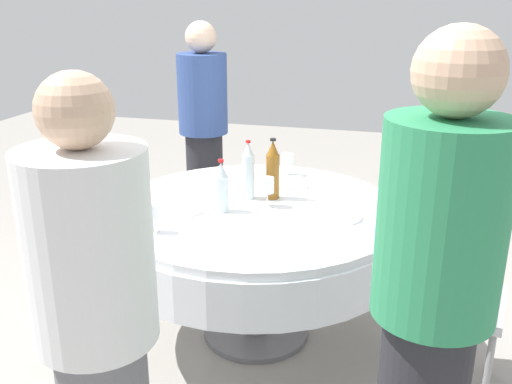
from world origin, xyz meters
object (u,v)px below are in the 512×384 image
(person_south, at_px, (430,318))
(person_front, at_px, (99,342))
(bottle_clear_south, at_px, (248,172))
(wine_glass_mid, at_px, (267,187))
(plate_rear, at_px, (184,208))
(bottle_clear_left, at_px, (221,188))
(bottle_amber_front, at_px, (273,171))
(person_left, at_px, (204,133))
(wine_glass_near, at_px, (287,160))
(chair_near, at_px, (440,283))
(wine_glass_east, at_px, (152,213))
(plate_outer, at_px, (340,216))
(dining_table, at_px, (256,233))

(person_south, relative_size, person_front, 1.07)
(bottle_clear_south, distance_m, person_front, 1.48)
(wine_glass_mid, height_order, plate_rear, wine_glass_mid)
(bottle_clear_left, bearing_deg, bottle_amber_front, 142.15)
(bottle_amber_front, height_order, person_left, person_left)
(wine_glass_near, relative_size, chair_near, 0.15)
(bottle_clear_left, relative_size, wine_glass_near, 2.03)
(bottle_amber_front, relative_size, plate_rear, 1.47)
(bottle_clear_left, height_order, wine_glass_east, bottle_clear_left)
(wine_glass_mid, bearing_deg, plate_outer, 80.63)
(wine_glass_near, xyz_separation_m, plate_rear, (0.69, -0.37, -0.08))
(dining_table, xyz_separation_m, person_left, (-1.09, -0.67, 0.23))
(wine_glass_east, relative_size, person_left, 0.08)
(plate_rear, relative_size, plate_outer, 1.07)
(bottle_clear_left, xyz_separation_m, wine_glass_mid, (-0.12, 0.20, -0.02))
(person_front, bearing_deg, bottle_clear_south, -87.12)
(person_south, height_order, person_front, person_south)
(wine_glass_mid, xyz_separation_m, plate_rear, (0.15, -0.38, -0.09))
(bottle_clear_south, xyz_separation_m, plate_rear, (0.24, -0.26, -0.14))
(plate_outer, bearing_deg, wine_glass_mid, -99.37)
(chair_near, bearing_deg, dining_table, -90.00)
(plate_outer, bearing_deg, person_left, -135.93)
(bottle_clear_left, distance_m, chair_near, 1.10)
(bottle_amber_front, distance_m, wine_glass_mid, 0.13)
(bottle_amber_front, bearing_deg, bottle_clear_left, -37.85)
(wine_glass_near, bearing_deg, chair_near, 50.63)
(bottle_clear_south, xyz_separation_m, person_front, (1.47, -0.02, -0.06))
(wine_glass_mid, distance_m, wine_glass_near, 0.53)
(plate_outer, distance_m, person_south, 1.14)
(chair_near, bearing_deg, person_south, 4.56)
(plate_rear, bearing_deg, bottle_amber_front, 126.46)
(wine_glass_near, distance_m, person_front, 1.92)
(bottle_amber_front, distance_m, person_front, 1.52)
(bottle_clear_left, bearing_deg, chair_near, 87.31)
(wine_glass_east, relative_size, plate_outer, 0.65)
(bottle_clear_south, height_order, chair_near, bottle_clear_south)
(bottle_clear_south, relative_size, wine_glass_east, 2.34)
(bottle_amber_front, xyz_separation_m, plate_outer, (0.19, 0.38, -0.14))
(bottle_clear_south, relative_size, wine_glass_near, 2.39)
(person_front, xyz_separation_m, chair_near, (-1.21, 0.99, -0.30))
(person_front, bearing_deg, wine_glass_east, -70.33)
(person_south, bearing_deg, chair_near, -131.59)
(person_left, bearing_deg, plate_rear, -106.08)
(dining_table, relative_size, bottle_clear_left, 5.67)
(wine_glass_near, bearing_deg, plate_rear, -28.23)
(bottle_amber_front, height_order, bottle_clear_left, bottle_amber_front)
(wine_glass_east, distance_m, person_south, 1.35)
(plate_outer, xyz_separation_m, person_front, (1.32, -0.51, 0.08))
(dining_table, xyz_separation_m, bottle_amber_front, (-0.14, 0.05, 0.29))
(wine_glass_mid, bearing_deg, dining_table, -77.20)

